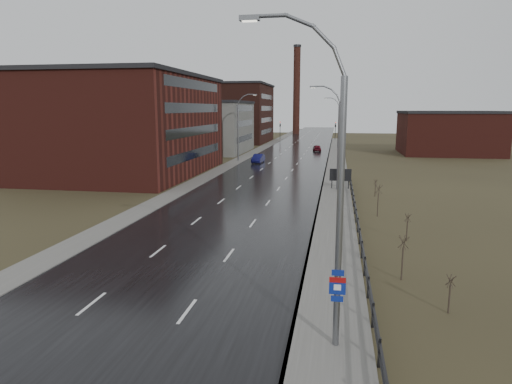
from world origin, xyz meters
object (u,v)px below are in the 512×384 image
at_px(streetlight_main, 331,190).
at_px(car_near, 258,159).
at_px(billboard, 340,175).
at_px(car_far, 317,148).

xyz_separation_m(streetlight_main, car_near, (-12.70, 58.34, -5.35)).
relative_size(billboard, car_far, 0.59).
xyz_separation_m(car_near, car_far, (8.70, 22.69, -0.02)).
bearing_deg(streetlight_main, billboard, 88.96).
height_order(billboard, car_far, billboard).
xyz_separation_m(streetlight_main, billboard, (0.63, 34.61, -4.42)).
bearing_deg(billboard, car_near, 119.33).
relative_size(streetlight_main, car_far, 2.98).
relative_size(streetlight_main, car_near, 2.80).
bearing_deg(streetlight_main, car_far, 92.82).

